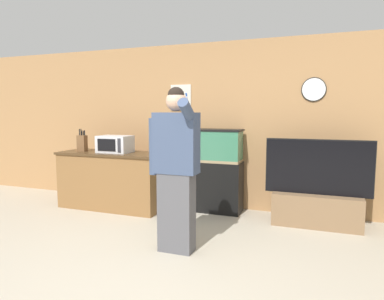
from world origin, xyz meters
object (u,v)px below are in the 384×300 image
tv_on_stand (317,201)px  person_standing (175,167)px  counter_island (112,180)px  aquarium_on_stand (211,170)px  knife_block (82,143)px  microwave (115,144)px

tv_on_stand → person_standing: size_ratio=0.77×
counter_island → aquarium_on_stand: size_ratio=1.34×
knife_block → aquarium_on_stand: aquarium_on_stand is taller
microwave → person_standing: size_ratio=0.28×
knife_block → person_standing: size_ratio=0.20×
microwave → knife_block: 0.59m
person_standing → counter_island: bearing=142.6°
microwave → person_standing: bearing=-38.4°
counter_island → aquarium_on_stand: (1.52, 0.37, 0.19)m
microwave → aquarium_on_stand: size_ratio=0.40×
counter_island → person_standing: size_ratio=0.95×
knife_block → tv_on_stand: bearing=3.6°
counter_island → person_standing: person_standing is taller
counter_island → microwave: bearing=-10.7°
counter_island → tv_on_stand: size_ratio=1.24×
tv_on_stand → person_standing: person_standing is taller
counter_island → person_standing: (1.62, -1.24, 0.48)m
microwave → person_standing: 1.98m
person_standing → knife_block: bearing=150.9°
knife_block → aquarium_on_stand: size_ratio=0.28×
microwave → aquarium_on_stand: (1.45, 0.38, -0.39)m
microwave → aquarium_on_stand: aquarium_on_stand is taller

